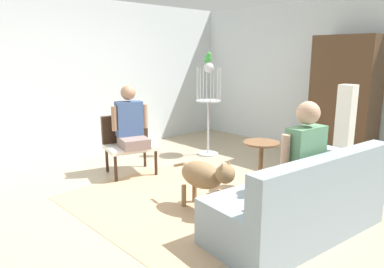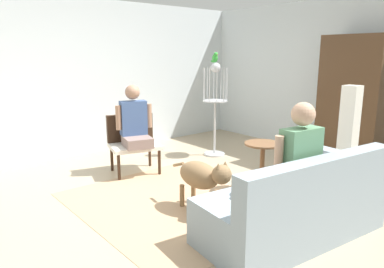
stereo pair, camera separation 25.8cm
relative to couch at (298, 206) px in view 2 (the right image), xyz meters
The scene contains 14 objects.
ground_plane 1.38m from the couch, 166.34° to the right, with size 7.90×7.90×0.00m, color tan.
back_wall 3.45m from the couch, 113.23° to the left, with size 6.22×0.12×2.64m, color silver.
left_wall 4.29m from the couch, behind, with size 0.12×7.18×2.64m, color silver.
area_rug 1.50m from the couch, 160.58° to the right, with size 2.47×1.94×0.01m, color tan.
couch is the anchor object (origin of this frame).
armchair 2.79m from the couch, behind, with size 0.73×0.82×0.85m.
person_on_couch 0.48m from the couch, 142.50° to the right, with size 0.49×0.56×0.86m.
person_on_armchair 2.68m from the couch, behind, with size 0.55×0.53×0.87m.
round_end_table 1.18m from the couch, 146.17° to the left, with size 0.46×0.46×0.64m.
dog 1.08m from the couch, 163.23° to the right, with size 0.89×0.33×0.63m.
bird_cage_stand 3.01m from the couch, 152.20° to the left, with size 0.42×0.42×1.59m.
parrot 3.26m from the couch, 152.34° to the left, with size 0.17×0.10×0.17m.
column_lamp 1.37m from the couch, 99.62° to the left, with size 0.20×0.20×1.37m.
armoire_cabinet 2.84m from the couch, 107.59° to the left, with size 0.94×0.56×2.01m, color #4C331E.
Camera 2 is at (3.12, -2.52, 1.74)m, focal length 33.83 mm.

